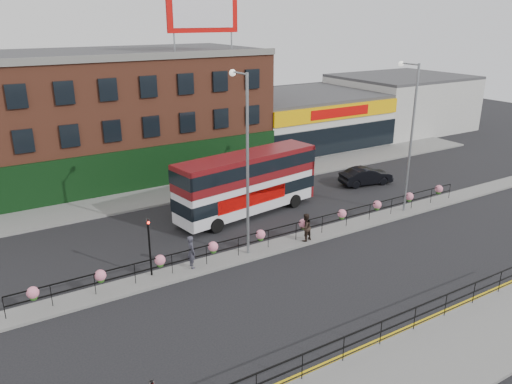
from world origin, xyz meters
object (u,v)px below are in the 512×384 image
pedestrian_a (191,252)px  lamp_column_west (245,150)px  pedestrian_b (305,227)px  car (366,176)px  lamp_column_east (410,126)px  double_decker_bus (248,178)px

pedestrian_a → lamp_column_west: bearing=-83.2°
pedestrian_a → pedestrian_b: (7.24, -0.47, -0.05)m
car → pedestrian_b: pedestrian_b is taller
car → pedestrian_a: size_ratio=2.46×
pedestrian_a → lamp_column_east: lamp_column_east is taller
pedestrian_b → lamp_column_east: size_ratio=0.17×
pedestrian_b → lamp_column_west: 6.42m
double_decker_bus → car: 11.59m
car → lamp_column_east: bearing=171.6°
pedestrian_a → lamp_column_west: size_ratio=0.18×
double_decker_bus → car: size_ratio=2.39×
double_decker_bus → car: bearing=2.4°
pedestrian_a → double_decker_bus: bearing=-46.8°
pedestrian_b → lamp_column_east: 10.21m
pedestrian_a → lamp_column_east: (16.08, 0.15, 5.02)m
lamp_column_east → car: bearing=70.7°
pedestrian_a → pedestrian_b: bearing=-89.3°
car → pedestrian_a: (-18.08, -5.84, 0.36)m
lamp_column_east → pedestrian_a: bearing=-179.5°
pedestrian_a → car: bearing=-67.7°
double_decker_bus → pedestrian_a: bearing=-141.2°
pedestrian_b → pedestrian_a: bearing=-14.2°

